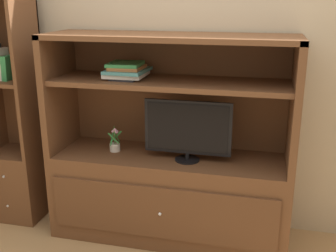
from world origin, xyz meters
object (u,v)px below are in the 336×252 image
media_console (170,176)px  potted_plant (115,145)px  tv_monitor (188,129)px  bookshelf_tall (16,146)px  magazine_stack (127,71)px

media_console → potted_plant: (-0.44, -0.01, 0.22)m
tv_monitor → potted_plant: size_ratio=3.12×
tv_monitor → potted_plant: bearing=174.1°
bookshelf_tall → media_console: bearing=-0.2°
magazine_stack → bookshelf_tall: bookshelf_tall is taller
media_console → bookshelf_tall: 1.33m
magazine_stack → media_console: bearing=0.5°
tv_monitor → bookshelf_tall: (-1.47, 0.07, -0.28)m
media_console → bookshelf_tall: bookshelf_tall is taller
tv_monitor → magazine_stack: size_ratio=1.84×
media_console → bookshelf_tall: (-1.32, 0.01, 0.13)m
media_console → magazine_stack: size_ratio=5.23×
tv_monitor → bookshelf_tall: size_ratio=0.33×
magazine_stack → bookshelf_tall: size_ratio=0.18×
magazine_stack → bookshelf_tall: 1.21m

